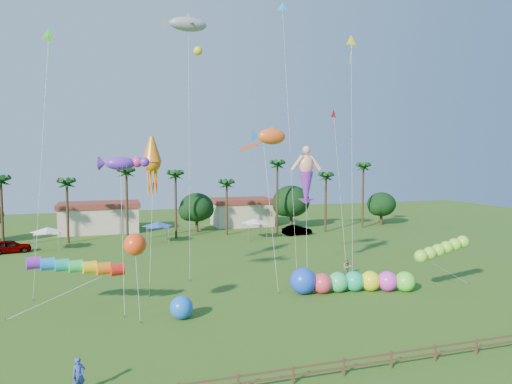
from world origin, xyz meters
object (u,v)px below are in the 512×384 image
object	(u,v)px
car_b	(297,230)
blue_ball	(181,307)
spectator_a	(79,376)
caterpillar_inflatable	(348,281)
car_a	(10,246)
spectator_b	(347,267)

from	to	relation	value
car_b	blue_ball	xyz separation A→B (m)	(-22.55, -31.78, 0.10)
spectator_a	caterpillar_inflatable	size ratio (longest dim) A/B	0.17
car_a	spectator_a	world-z (taller)	spectator_a
car_a	spectator_b	size ratio (longest dim) A/B	2.76
car_a	spectator_b	world-z (taller)	spectator_b
car_b	car_a	bearing A→B (deg)	86.61
spectator_a	blue_ball	distance (m)	11.35
spectator_b	blue_ball	world-z (taller)	spectator_b
spectator_a	blue_ball	bearing A→B (deg)	27.24
car_b	spectator_b	xyz separation A→B (m)	(-4.62, -24.24, 0.12)
spectator_b	spectator_a	bearing A→B (deg)	-113.85
caterpillar_inflatable	blue_ball	bearing A→B (deg)	-159.21
spectator_b	blue_ball	size ratio (longest dim) A/B	1.02
car_a	blue_ball	world-z (taller)	blue_ball
car_a	spectator_a	distance (m)	40.98
spectator_a	caterpillar_inflatable	bearing A→B (deg)	0.54
blue_ball	car_a	bearing A→B (deg)	119.56
spectator_a	spectator_b	size ratio (longest dim) A/B	1.06
spectator_a	car_b	bearing A→B (deg)	27.06
spectator_b	blue_ball	bearing A→B (deg)	-125.56
caterpillar_inflatable	blue_ball	size ratio (longest dim) A/B	6.57
car_b	spectator_a	size ratio (longest dim) A/B	2.47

